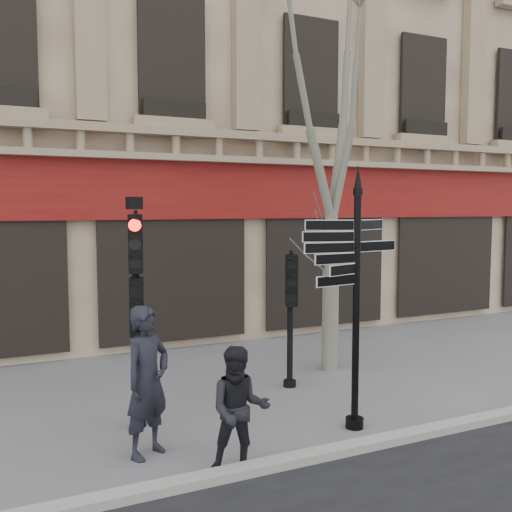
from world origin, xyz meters
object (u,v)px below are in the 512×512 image
at_px(pedestrian_a, 147,381).
at_px(pedestrian_b, 239,410).
at_px(fingerpost, 357,253).
at_px(traffic_signal_main, 136,283).
at_px(plane_tree, 333,95).
at_px(traffic_signal_secondary, 290,295).

relative_size(pedestrian_a, pedestrian_b, 1.26).
distance_m(fingerpost, traffic_signal_main, 3.21).
xyz_separation_m(plane_tree, pedestrian_b, (-3.38, -3.29, -4.59)).
xyz_separation_m(fingerpost, plane_tree, (1.29, 2.71, 2.80)).
height_order(traffic_signal_main, traffic_signal_secondary, traffic_signal_main).
bearing_deg(traffic_signal_secondary, pedestrian_b, -103.93).
xyz_separation_m(traffic_signal_secondary, pedestrian_a, (-3.03, -1.73, -0.68)).
distance_m(plane_tree, pedestrian_a, 6.54).
bearing_deg(pedestrian_a, plane_tree, -2.77).
relative_size(traffic_signal_secondary, plane_tree, 0.31).
xyz_separation_m(traffic_signal_main, traffic_signal_secondary, (2.92, 0.70, -0.46)).
xyz_separation_m(traffic_signal_main, plane_tree, (4.15, 1.31, 3.24)).
xyz_separation_m(traffic_signal_secondary, plane_tree, (1.23, 0.61, 3.70)).
height_order(traffic_signal_main, pedestrian_b, traffic_signal_main).
xyz_separation_m(traffic_signal_secondary, pedestrian_b, (-2.15, -2.68, -0.89)).
bearing_deg(pedestrian_a, fingerpost, -38.67).
relative_size(fingerpost, pedestrian_b, 2.45).
bearing_deg(pedestrian_b, pedestrian_a, 152.10).
distance_m(traffic_signal_secondary, pedestrian_b, 3.55).
bearing_deg(traffic_signal_main, fingerpost, -9.79).
bearing_deg(pedestrian_a, pedestrian_b, -78.66).
bearing_deg(pedestrian_b, plane_tree, 63.45).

